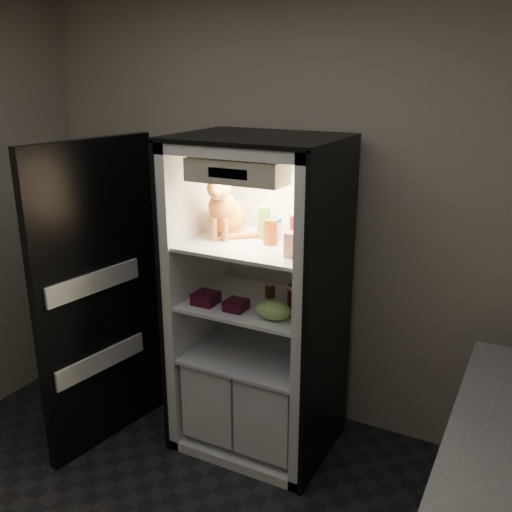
{
  "coord_description": "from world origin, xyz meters",
  "views": [
    {
      "loc": [
        1.4,
        -1.37,
        2.19
      ],
      "look_at": [
        0.0,
        1.32,
        1.21
      ],
      "focal_mm": 40.0,
      "sensor_mm": 36.0,
      "label": 1
    }
  ],
  "objects": [
    {
      "name": "room_shell",
      "position": [
        0.0,
        0.0,
        1.62
      ],
      "size": [
        3.6,
        3.6,
        3.6
      ],
      "color": "white",
      "rests_on": "floor"
    },
    {
      "name": "refrigerator",
      "position": [
        0.0,
        1.38,
        0.79
      ],
      "size": [
        0.9,
        0.72,
        1.88
      ],
      "color": "white",
      "rests_on": "floor"
    },
    {
      "name": "fridge_door",
      "position": [
        -0.85,
        0.96,
        0.91
      ],
      "size": [
        0.19,
        0.87,
        1.85
      ],
      "rotation": [
        0.0,
        0.0,
        -0.15
      ],
      "color": "black",
      "rests_on": "floor"
    },
    {
      "name": "tabby_cat",
      "position": [
        -0.22,
        1.36,
        1.44
      ],
      "size": [
        0.36,
        0.39,
        0.4
      ],
      "rotation": [
        0.0,
        0.0,
        0.27
      ],
      "color": "#DC571C",
      "rests_on": "refrigerator"
    },
    {
      "name": "parmesan_shaker",
      "position": [
        0.0,
        1.41,
        1.38
      ],
      "size": [
        0.07,
        0.07,
        0.18
      ],
      "color": "#23822B",
      "rests_on": "refrigerator"
    },
    {
      "name": "mayo_tub",
      "position": [
        0.06,
        1.43,
        1.35
      ],
      "size": [
        0.09,
        0.09,
        0.12
      ],
      "color": "white",
      "rests_on": "refrigerator"
    },
    {
      "name": "salsa_jar",
      "position": [
        0.08,
        1.33,
        1.36
      ],
      "size": [
        0.08,
        0.08,
        0.14
      ],
      "color": "maroon",
      "rests_on": "refrigerator"
    },
    {
      "name": "pepper_jar",
      "position": [
        0.25,
        1.35,
        1.39
      ],
      "size": [
        0.11,
        0.11,
        0.19
      ],
      "color": "maroon",
      "rests_on": "refrigerator"
    },
    {
      "name": "cream_carton",
      "position": [
        0.29,
        1.18,
        1.35
      ],
      "size": [
        0.07,
        0.07,
        0.13
      ],
      "primitive_type": "cube",
      "color": "silver",
      "rests_on": "refrigerator"
    },
    {
      "name": "soda_can_a",
      "position": [
        0.21,
        1.4,
        1.0
      ],
      "size": [
        0.07,
        0.07,
        0.12
      ],
      "color": "black",
      "rests_on": "refrigerator"
    },
    {
      "name": "soda_can_b",
      "position": [
        0.24,
        1.3,
        1.0
      ],
      "size": [
        0.07,
        0.07,
        0.12
      ],
      "color": "black",
      "rests_on": "refrigerator"
    },
    {
      "name": "soda_can_c",
      "position": [
        0.26,
        1.3,
        1.0
      ],
      "size": [
        0.07,
        0.07,
        0.13
      ],
      "color": "black",
      "rests_on": "refrigerator"
    },
    {
      "name": "condiment_jar",
      "position": [
        0.05,
        1.41,
        0.98
      ],
      "size": [
        0.06,
        0.06,
        0.08
      ],
      "color": "#512917",
      "rests_on": "refrigerator"
    },
    {
      "name": "grape_bag",
      "position": [
        0.2,
        1.14,
        0.99
      ],
      "size": [
        0.2,
        0.14,
        0.1
      ],
      "primitive_type": "ellipsoid",
      "color": "#91BC57",
      "rests_on": "refrigerator"
    },
    {
      "name": "berry_box_left",
      "position": [
        -0.23,
        1.15,
        0.97
      ],
      "size": [
        0.13,
        0.13,
        0.07
      ],
      "primitive_type": "cube",
      "color": "#4A0C1F",
      "rests_on": "refrigerator"
    },
    {
      "name": "berry_box_right",
      "position": [
        -0.03,
        1.15,
        0.97
      ],
      "size": [
        0.11,
        0.11,
        0.06
      ],
      "primitive_type": "cube",
      "color": "#4A0C1F",
      "rests_on": "refrigerator"
    }
  ]
}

